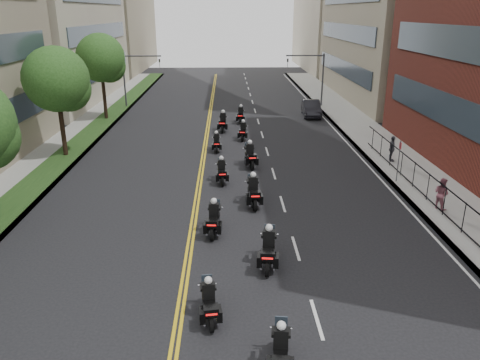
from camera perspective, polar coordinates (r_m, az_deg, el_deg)
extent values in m
cube|color=gray|center=(36.48, 17.26, 3.57)|extent=(4.00, 90.00, 0.15)
cube|color=gray|center=(36.62, -21.14, 3.18)|extent=(4.00, 90.00, 0.15)
cube|color=#183914|center=(36.34, -19.97, 3.36)|extent=(2.00, 90.00, 0.04)
cube|color=#333F4C|center=(29.32, 26.42, 5.46)|extent=(0.12, 25.80, 1.80)
cube|color=#333F4C|center=(58.13, 12.33, 13.26)|extent=(0.12, 24.08, 1.80)
cube|color=#333F4C|center=(57.83, 12.63, 17.19)|extent=(0.12, 24.08, 1.80)
cube|color=#333F4C|center=(58.24, -16.17, 12.96)|extent=(0.12, 24.08, 1.80)
cube|color=#333F4C|center=(57.94, -16.57, 16.87)|extent=(0.12, 24.08, 1.80)
cube|color=black|center=(24.25, 24.83, -1.72)|extent=(0.05, 28.00, 0.05)
cube|color=black|center=(24.72, 24.40, -4.52)|extent=(0.05, 28.00, 0.05)
cylinder|color=black|center=(34.86, -20.91, 6.64)|extent=(0.32, 0.32, 5.11)
sphere|color=#204A18|center=(34.38, -21.52, 11.37)|extent=(4.40, 4.40, 4.40)
sphere|color=#204A18|center=(34.66, -20.20, 10.36)|extent=(3.08, 3.08, 3.08)
cylinder|color=black|center=(46.14, -16.26, 10.30)|extent=(0.32, 0.32, 5.39)
sphere|color=#204A18|center=(45.76, -16.64, 14.09)|extent=(4.40, 4.40, 4.40)
sphere|color=#204A18|center=(46.08, -15.68, 13.25)|extent=(3.08, 3.08, 3.08)
cylinder|color=#3F3F44|center=(51.65, 10.03, 11.84)|extent=(0.18, 0.18, 5.60)
cylinder|color=#3F3F44|center=(51.00, 7.93, 14.80)|extent=(4.00, 0.14, 0.14)
imported|color=black|center=(50.81, 5.83, 13.96)|extent=(0.16, 0.20, 1.00)
cylinder|color=#3F3F44|center=(51.74, -13.91, 11.59)|extent=(0.18, 0.18, 5.60)
cylinder|color=#3F3F44|center=(51.08, -11.89, 14.58)|extent=(4.00, 0.14, 0.14)
imported|color=black|center=(50.87, -9.77, 13.78)|extent=(0.16, 0.20, 1.00)
cylinder|color=black|center=(15.04, 4.95, -19.10)|extent=(0.21, 0.65, 0.64)
cube|color=black|center=(14.29, 4.96, -20.18)|extent=(0.55, 1.31, 0.38)
cube|color=silver|center=(14.47, 4.93, -20.72)|extent=(0.42, 0.56, 0.28)
cube|color=black|center=(14.03, 5.02, -18.57)|extent=(0.44, 0.31, 0.59)
sphere|color=silver|center=(13.79, 5.07, -17.26)|extent=(0.27, 0.27, 0.27)
cylinder|color=black|center=(15.77, -3.52, -17.00)|extent=(0.21, 0.64, 0.62)
cylinder|color=black|center=(16.97, -4.02, -14.04)|extent=(0.21, 0.64, 0.62)
cube|color=black|center=(16.21, -3.80, -14.72)|extent=(0.54, 1.28, 0.37)
cube|color=silver|center=(16.37, -3.80, -15.24)|extent=(0.41, 0.55, 0.28)
cube|color=black|center=(15.49, -3.56, -15.59)|extent=(0.52, 0.44, 0.29)
cube|color=red|center=(15.34, -3.49, -16.06)|extent=(0.37, 0.07, 0.06)
cube|color=black|center=(16.00, -3.85, -13.28)|extent=(0.43, 0.31, 0.57)
sphere|color=silver|center=(15.80, -3.89, -12.09)|extent=(0.27, 0.27, 0.27)
cylinder|color=black|center=(18.55, 3.36, -10.62)|extent=(0.24, 0.74, 0.73)
cylinder|color=black|center=(20.04, 3.59, -8.15)|extent=(0.24, 0.74, 0.73)
cube|color=black|center=(19.15, 3.50, -8.55)|extent=(0.63, 1.49, 0.43)
cube|color=silver|center=(19.31, 3.49, -9.12)|extent=(0.48, 0.63, 0.32)
cube|color=black|center=(18.27, 3.40, -9.12)|extent=(0.61, 0.52, 0.34)
cube|color=red|center=(18.09, 3.37, -9.52)|extent=(0.43, 0.09, 0.07)
cube|color=black|center=(18.94, 3.54, -7.06)|extent=(0.50, 0.36, 0.66)
sphere|color=silver|center=(18.76, 3.57, -5.82)|extent=(0.31, 0.31, 0.31)
cylinder|color=black|center=(21.21, -3.41, -6.53)|extent=(0.20, 0.70, 0.69)
cylinder|color=black|center=(22.67, -2.94, -4.70)|extent=(0.20, 0.70, 0.69)
cube|color=black|center=(21.81, -3.18, -4.91)|extent=(0.55, 1.41, 0.41)
cube|color=silver|center=(21.96, -3.16, -5.41)|extent=(0.43, 0.59, 0.31)
cube|color=black|center=(20.98, -3.44, -5.23)|extent=(0.56, 0.47, 0.33)
cube|color=red|center=(20.79, -3.51, -5.53)|extent=(0.41, 0.07, 0.07)
cube|color=black|center=(21.65, -3.19, -3.63)|extent=(0.47, 0.32, 0.63)
sphere|color=silver|center=(21.49, -3.21, -2.57)|extent=(0.30, 0.30, 0.30)
cylinder|color=black|center=(24.18, 1.82, -3.00)|extent=(0.19, 0.75, 0.74)
cylinder|color=black|center=(25.78, 1.40, -1.50)|extent=(0.19, 0.75, 0.74)
cube|color=black|center=(24.86, 1.61, -1.58)|extent=(0.53, 1.49, 0.43)
cube|color=silver|center=(25.00, 1.59, -2.06)|extent=(0.44, 0.62, 0.33)
cube|color=black|center=(23.96, 1.84, -1.75)|extent=(0.59, 0.48, 0.35)
cube|color=red|center=(23.76, 1.90, -2.00)|extent=(0.44, 0.06, 0.08)
cube|color=black|center=(24.72, 1.61, -0.36)|extent=(0.49, 0.33, 0.67)
sphere|color=silver|center=(24.57, 1.62, 0.65)|extent=(0.31, 0.31, 0.31)
cylinder|color=black|center=(27.59, -2.15, -0.13)|extent=(0.18, 0.67, 0.66)
cylinder|color=black|center=(29.05, -2.34, 0.91)|extent=(0.18, 0.67, 0.66)
cube|color=black|center=(28.23, -2.25, 0.92)|extent=(0.49, 1.33, 0.39)
cube|color=silver|center=(28.35, -2.25, 0.53)|extent=(0.40, 0.56, 0.29)
cube|color=black|center=(27.42, -2.17, 0.86)|extent=(0.53, 0.44, 0.31)
cube|color=red|center=(27.24, -2.14, 0.68)|extent=(0.39, 0.05, 0.07)
cube|color=black|center=(28.12, -2.27, 1.89)|extent=(0.44, 0.30, 0.60)
sphere|color=silver|center=(28.01, -2.28, 2.69)|extent=(0.28, 0.28, 0.28)
cylinder|color=black|center=(30.37, 1.48, 1.85)|extent=(0.23, 0.74, 0.73)
cylinder|color=black|center=(31.98, 0.96, 2.79)|extent=(0.23, 0.74, 0.73)
cube|color=black|center=(31.08, 1.22, 2.86)|extent=(0.61, 1.49, 0.43)
cube|color=silver|center=(31.21, 1.20, 2.45)|extent=(0.47, 0.63, 0.32)
cube|color=black|center=(30.20, 1.49, 2.85)|extent=(0.61, 0.51, 0.34)
cube|color=red|center=(29.99, 1.56, 2.69)|extent=(0.43, 0.08, 0.08)
cube|color=black|center=(30.98, 1.21, 3.83)|extent=(0.50, 0.35, 0.67)
sphere|color=silver|center=(30.87, 1.21, 4.64)|extent=(0.31, 0.31, 0.31)
cylinder|color=black|center=(34.07, -2.85, 3.74)|extent=(0.15, 0.62, 0.61)
cylinder|color=black|center=(35.46, -2.89, 4.39)|extent=(0.15, 0.62, 0.61)
cube|color=black|center=(34.70, -2.88, 4.47)|extent=(0.42, 1.23, 0.36)
cube|color=silver|center=(34.80, -2.88, 4.16)|extent=(0.36, 0.51, 0.27)
cube|color=black|center=(33.94, -2.87, 4.50)|extent=(0.48, 0.39, 0.29)
cube|color=red|center=(33.77, -2.86, 4.39)|extent=(0.36, 0.04, 0.06)
cube|color=black|center=(34.62, -2.89, 5.21)|extent=(0.40, 0.27, 0.56)
sphere|color=silver|center=(34.54, -2.90, 5.82)|extent=(0.26, 0.26, 0.26)
cylinder|color=black|center=(37.19, 0.29, 5.18)|extent=(0.22, 0.67, 0.65)
cylinder|color=black|center=(38.67, 0.50, 5.76)|extent=(0.22, 0.67, 0.65)
cube|color=black|center=(37.86, 0.39, 5.87)|extent=(0.56, 1.34, 0.39)
cube|color=silver|center=(37.96, 0.40, 5.57)|extent=(0.43, 0.57, 0.29)
cube|color=black|center=(37.06, 0.29, 5.93)|extent=(0.55, 0.46, 0.31)
cube|color=red|center=(36.87, 0.26, 5.83)|extent=(0.39, 0.08, 0.07)
cube|color=black|center=(37.79, 0.40, 6.60)|extent=(0.45, 0.32, 0.60)
sphere|color=silver|center=(37.71, 0.41, 7.20)|extent=(0.28, 0.28, 0.28)
cylinder|color=black|center=(39.80, -2.17, 6.22)|extent=(0.21, 0.75, 0.74)
cylinder|color=black|center=(41.50, -1.98, 6.79)|extent=(0.21, 0.75, 0.74)
cube|color=black|center=(40.58, -2.08, 6.94)|extent=(0.56, 1.51, 0.44)
cube|color=silver|center=(40.69, -2.07, 6.61)|extent=(0.46, 0.63, 0.33)
cube|color=black|center=(39.67, -2.18, 7.02)|extent=(0.60, 0.50, 0.35)
cube|color=red|center=(39.45, -2.21, 6.92)|extent=(0.44, 0.06, 0.08)
cube|color=black|center=(40.52, -2.08, 7.71)|extent=(0.50, 0.34, 0.68)
sphere|color=silver|center=(40.43, -2.09, 8.35)|extent=(0.32, 0.32, 0.32)
cylinder|color=black|center=(43.03, 0.04, 7.24)|extent=(0.19, 0.69, 0.68)
cylinder|color=black|center=(44.59, 0.14, 7.69)|extent=(0.19, 0.69, 0.68)
cube|color=black|center=(43.75, 0.09, 7.82)|extent=(0.53, 1.38, 0.40)
cube|color=silver|center=(43.85, 0.10, 7.54)|extent=(0.42, 0.58, 0.30)
cube|color=black|center=(42.92, 0.04, 7.92)|extent=(0.55, 0.46, 0.32)
cube|color=red|center=(42.71, 0.03, 7.83)|extent=(0.40, 0.06, 0.07)
cube|color=black|center=(43.70, 0.10, 8.48)|extent=(0.46, 0.32, 0.62)
sphere|color=silver|center=(43.62, 0.10, 9.03)|extent=(0.29, 0.29, 0.29)
imported|color=black|center=(47.09, 8.67, 8.65)|extent=(1.90, 4.73, 1.53)
imported|color=#884A57|center=(26.07, 23.34, -1.51)|extent=(0.93, 1.01, 1.66)
imported|color=#43434B|center=(33.25, 18.05, 3.65)|extent=(0.57, 1.07, 1.75)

